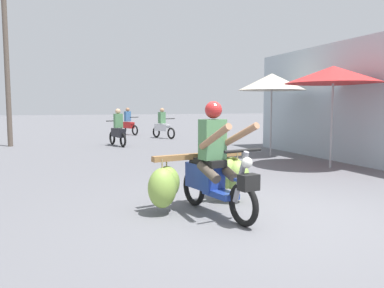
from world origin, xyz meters
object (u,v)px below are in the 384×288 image
motorbike_distant_ahead_left (118,131)px  utility_pole (7,64)px  market_umbrella_near_shop (333,75)px  market_umbrella_further_along (272,82)px  motorbike_distant_far_ahead (163,126)px  motorbike_main_loaded (209,174)px  motorbike_distant_ahead_right (128,124)px

motorbike_distant_ahead_left → utility_pole: size_ratio=0.26×
market_umbrella_near_shop → market_umbrella_further_along: (-0.25, 2.37, -0.04)m
motorbike_distant_ahead_left → motorbike_distant_far_ahead: 3.72m
motorbike_main_loaded → market_umbrella_further_along: bearing=50.8°
motorbike_main_loaded → market_umbrella_near_shop: (4.21, 2.49, 1.73)m
utility_pole → motorbike_distant_far_ahead: bearing=13.9°
motorbike_distant_far_ahead → utility_pole: bearing=-166.1°
motorbike_main_loaded → market_umbrella_near_shop: bearing=30.6°
motorbike_distant_far_ahead → market_umbrella_further_along: 7.59m
motorbike_distant_ahead_left → market_umbrella_further_along: size_ratio=0.65×
market_umbrella_near_shop → market_umbrella_further_along: bearing=96.1°
motorbike_distant_ahead_right → market_umbrella_further_along: (2.44, -10.00, 1.64)m
motorbike_distant_ahead_left → motorbike_distant_ahead_right: bearing=75.8°
market_umbrella_further_along → motorbike_main_loaded: bearing=-129.2°
motorbike_main_loaded → motorbike_distant_ahead_right: bearing=84.2°
utility_pole → market_umbrella_near_shop: bearing=-45.8°
motorbike_main_loaded → utility_pole: bearing=109.1°
motorbike_distant_ahead_left → motorbike_distant_ahead_right: size_ratio=1.05×
motorbike_distant_ahead_right → market_umbrella_near_shop: 12.77m
motorbike_main_loaded → utility_pole: (-3.67, 10.59, 2.52)m
motorbike_distant_ahead_left → market_umbrella_further_along: 6.14m
motorbike_distant_ahead_right → motorbike_main_loaded: bearing=-95.8°
motorbike_distant_ahead_right → market_umbrella_near_shop: (2.70, -12.37, 1.68)m
motorbike_main_loaded → utility_pole: 11.49m
market_umbrella_near_shop → motorbike_main_loaded: bearing=-149.4°
motorbike_main_loaded → motorbike_distant_far_ahead: size_ratio=1.26×
motorbike_main_loaded → utility_pole: utility_pole is taller
motorbike_distant_far_ahead → market_umbrella_near_shop: bearing=-80.6°
market_umbrella_near_shop → motorbike_distant_far_ahead: bearing=99.4°
market_umbrella_further_along → motorbike_distant_far_ahead: bearing=100.4°
motorbike_distant_ahead_right → market_umbrella_near_shop: bearing=-77.7°
motorbike_distant_ahead_left → motorbike_distant_far_ahead: bearing=48.1°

